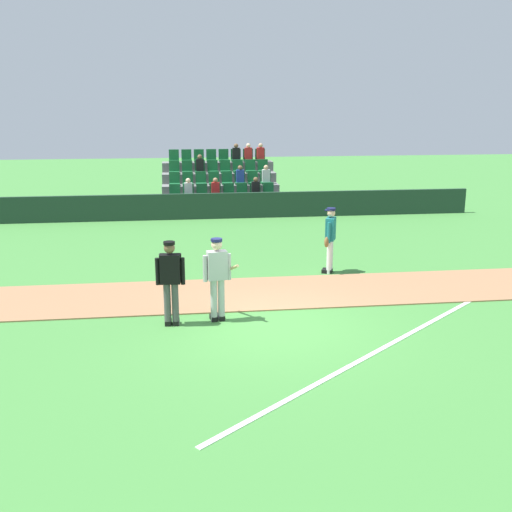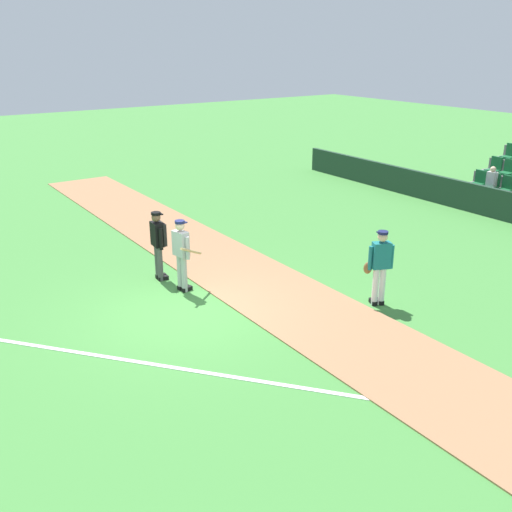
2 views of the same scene
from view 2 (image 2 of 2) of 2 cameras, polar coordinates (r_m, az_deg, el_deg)
The scene contains 7 objects.
ground_plane at distance 12.99m, azimuth -6.88°, elevation -5.40°, with size 80.00×80.00×0.00m, color #42843A.
infield_dirt_path at distance 14.01m, azimuth 1.01°, elevation -3.17°, with size 28.00×2.54×0.03m, color #9E704C.
foul_line_chalk at distance 10.48m, azimuth -1.47°, elevation -12.01°, with size 12.00×0.10×0.01m, color white.
dugout_fence at distance 20.83m, azimuth 23.67°, elevation 4.49°, with size 20.00×0.16×1.01m, color #1E3828.
batter_grey_jersey at distance 13.65m, azimuth -7.37°, elevation 0.32°, with size 0.73×0.73×1.76m.
umpire_home_plate at distance 14.40m, azimuth -9.63°, elevation 1.40°, with size 0.59×0.32×1.76m.
runner_teal_jersey at distance 13.10m, azimuth 12.13°, elevation -0.90°, with size 0.43×0.61×1.76m.
Camera 2 is at (10.43, -5.28, 5.64)m, focal length 40.44 mm.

